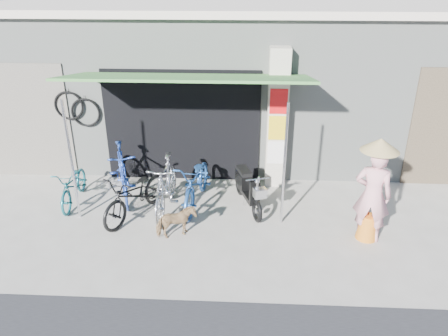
# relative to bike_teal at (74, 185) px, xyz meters

# --- Properties ---
(ground) EXTENTS (80.00, 80.00, 0.00)m
(ground) POSITION_rel_bike_teal_xyz_m (3.28, -1.33, -0.40)
(ground) COLOR #ACA69B
(ground) RESTS_ON ground
(bicycle_shop) EXTENTS (12.30, 5.30, 3.66)m
(bicycle_shop) POSITION_rel_bike_teal_xyz_m (3.28, 3.77, 1.44)
(bicycle_shop) COLOR gray
(bicycle_shop) RESTS_ON ground
(shop_pillar) EXTENTS (0.42, 0.44, 3.00)m
(shop_pillar) POSITION_rel_bike_teal_xyz_m (4.13, 1.12, 1.10)
(shop_pillar) COLOR beige
(shop_pillar) RESTS_ON ground
(awning) EXTENTS (4.60, 1.88, 2.72)m
(awning) POSITION_rel_bike_teal_xyz_m (2.38, 0.30, 2.11)
(awning) COLOR #3A7133
(awning) RESTS_ON ground
(neighbour_left) EXTENTS (2.60, 0.06, 2.60)m
(neighbour_left) POSITION_rel_bike_teal_xyz_m (-1.72, 1.26, 0.90)
(neighbour_left) COLOR #6B665B
(neighbour_left) RESTS_ON ground
(bike_teal) EXTENTS (0.63, 1.55, 0.80)m
(bike_teal) POSITION_rel_bike_teal_xyz_m (0.00, 0.00, 0.00)
(bike_teal) COLOR #165B63
(bike_teal) RESTS_ON ground
(bike_blue) EXTENTS (1.12, 1.95, 1.13)m
(bike_blue) POSITION_rel_bike_teal_xyz_m (0.94, 0.29, 0.17)
(bike_blue) COLOR #203C93
(bike_blue) RESTS_ON ground
(bike_black) EXTENTS (1.34, 1.89, 0.95)m
(bike_black) POSITION_rel_bike_teal_xyz_m (1.40, -0.48, 0.07)
(bike_black) COLOR black
(bike_black) RESTS_ON ground
(bike_silver) EXTENTS (0.59, 1.87, 1.11)m
(bike_silver) POSITION_rel_bike_teal_xyz_m (1.94, -0.25, 0.16)
(bike_silver) COLOR silver
(bike_silver) RESTS_ON ground
(bike_navy) EXTENTS (0.88, 1.97, 1.00)m
(bike_navy) POSITION_rel_bike_teal_xyz_m (2.52, 0.04, 0.10)
(bike_navy) COLOR #204D94
(bike_navy) RESTS_ON ground
(street_dog) EXTENTS (0.77, 0.60, 0.60)m
(street_dog) POSITION_rel_bike_teal_xyz_m (2.27, -1.16, -0.10)
(street_dog) COLOR tan
(street_dog) RESTS_ON ground
(moped) EXTENTS (0.66, 1.55, 0.90)m
(moped) POSITION_rel_bike_teal_xyz_m (3.54, 0.02, 0.01)
(moped) COLOR black
(moped) RESTS_ON ground
(nun) EXTENTS (0.73, 0.64, 1.91)m
(nun) POSITION_rel_bike_teal_xyz_m (5.67, -1.02, 0.53)
(nun) COLOR #D38E96
(nun) RESTS_ON ground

